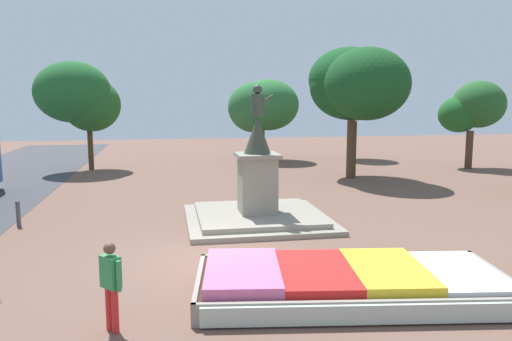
{
  "coord_description": "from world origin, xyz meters",
  "views": [
    {
      "loc": [
        -1.08,
        -12.74,
        4.27
      ],
      "look_at": [
        1.46,
        1.31,
        2.17
      ],
      "focal_mm": 35.0,
      "sensor_mm": 36.0,
      "label": 1
    }
  ],
  "objects_px": {
    "statue_monument": "(257,198)",
    "pedestrian_near_planter": "(111,280)",
    "kerb_bollard_north": "(18,213)",
    "flower_planter": "(347,282)"
  },
  "relations": [
    {
      "from": "pedestrian_near_planter",
      "to": "kerb_bollard_north",
      "type": "relative_size",
      "value": 1.93
    },
    {
      "from": "flower_planter",
      "to": "pedestrian_near_planter",
      "type": "height_order",
      "value": "pedestrian_near_planter"
    },
    {
      "from": "pedestrian_near_planter",
      "to": "kerb_bollard_north",
      "type": "xyz_separation_m",
      "value": [
        -3.87,
        8.4,
        -0.51
      ]
    },
    {
      "from": "statue_monument",
      "to": "flower_planter",
      "type": "bearing_deg",
      "value": -83.79
    },
    {
      "from": "flower_planter",
      "to": "statue_monument",
      "type": "height_order",
      "value": "statue_monument"
    },
    {
      "from": "flower_planter",
      "to": "kerb_bollard_north",
      "type": "distance_m",
      "value": 11.54
    },
    {
      "from": "flower_planter",
      "to": "kerb_bollard_north",
      "type": "height_order",
      "value": "kerb_bollard_north"
    },
    {
      "from": "pedestrian_near_planter",
      "to": "statue_monument",
      "type": "bearing_deg",
      "value": 61.65
    },
    {
      "from": "statue_monument",
      "to": "pedestrian_near_planter",
      "type": "xyz_separation_m",
      "value": [
        -4.11,
        -7.61,
        0.15
      ]
    },
    {
      "from": "statue_monument",
      "to": "pedestrian_near_planter",
      "type": "height_order",
      "value": "statue_monument"
    }
  ]
}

